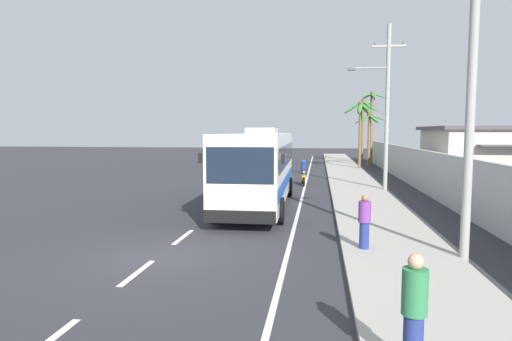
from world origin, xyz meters
TOP-DOWN VIEW (x-y plane):
  - ground_plane at (0.00, 0.00)m, footprint 160.00×160.00m
  - sidewalk_kerb at (6.80, 10.00)m, footprint 3.20×90.00m
  - lane_markings at (2.23, 14.44)m, footprint 3.77×71.00m
  - boundary_wall at (10.60, 14.00)m, footprint 0.24×60.00m
  - coach_bus_foreground at (1.70, 8.71)m, footprint 3.12×11.27m
  - coach_bus_far_lane at (-1.53, 36.30)m, footprint 3.09×11.01m
  - motorcycle_beside_bus at (3.49, 17.15)m, footprint 0.56×1.96m
  - pedestrian_near_kerb at (5.83, 1.27)m, footprint 0.36×0.36m
  - pedestrian_midwalk at (5.85, -5.24)m, footprint 0.36×0.36m
  - utility_pole_nearest at (8.43, 0.75)m, footprint 1.87×0.24m
  - utility_pole_mid at (8.31, 14.69)m, footprint 3.26×0.24m
  - palm_nearest at (9.36, 32.35)m, footprint 3.00×2.50m
  - palm_second at (8.26, 29.71)m, footprint 3.40×3.40m
  - palm_third at (9.42, 39.52)m, footprint 2.88×2.59m
  - palm_fourth at (9.94, 35.51)m, footprint 2.72×2.76m

SIDE VIEW (x-z plane):
  - ground_plane at x=0.00m, z-range 0.00..0.00m
  - lane_markings at x=2.23m, z-range 0.00..0.01m
  - sidewalk_kerb at x=6.80m, z-range 0.00..0.14m
  - motorcycle_beside_bus at x=3.49m, z-range -0.16..1.51m
  - pedestrian_near_kerb at x=5.83m, z-range 0.17..1.76m
  - pedestrian_midwalk at x=5.85m, z-range 0.18..1.89m
  - boundary_wall at x=10.60m, z-range 0.00..2.45m
  - coach_bus_foreground at x=1.70m, z-range 0.08..3.80m
  - coach_bus_far_lane at x=-1.53m, z-range 0.08..3.84m
  - palm_nearest at x=9.36m, z-range 1.32..6.72m
  - utility_pole_nearest at x=8.43m, z-range 0.17..8.90m
  - palm_second at x=8.26m, z-range 1.63..7.95m
  - palm_fourth at x=9.94m, z-range 1.08..8.80m
  - utility_pole_mid at x=8.31m, z-range 0.29..9.97m
  - palm_third at x=9.42m, z-range 1.66..8.85m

